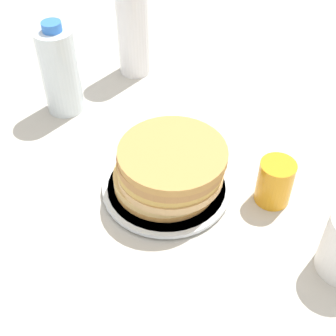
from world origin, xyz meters
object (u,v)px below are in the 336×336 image
(juice_glass, at_px, (275,182))
(plate, at_px, (168,187))
(pancake_stack, at_px, (170,167))
(water_bottle_near, at_px, (60,71))
(water_bottle_far, at_px, (133,25))

(juice_glass, bearing_deg, plate, 156.45)
(pancake_stack, height_order, water_bottle_near, water_bottle_near)
(plate, relative_size, water_bottle_far, 0.92)
(plate, distance_m, pancake_stack, 0.05)
(plate, relative_size, pancake_stack, 1.16)
(plate, height_order, water_bottle_far, water_bottle_far)
(pancake_stack, distance_m, juice_glass, 0.18)
(plate, height_order, juice_glass, juice_glass)
(pancake_stack, bearing_deg, juice_glass, -23.92)
(juice_glass, bearing_deg, pancake_stack, 156.08)
(juice_glass, height_order, water_bottle_near, water_bottle_near)
(pancake_stack, relative_size, water_bottle_far, 0.80)
(plate, distance_m, water_bottle_near, 0.34)
(juice_glass, distance_m, water_bottle_near, 0.48)
(plate, xyz_separation_m, pancake_stack, (0.00, -0.00, 0.05))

